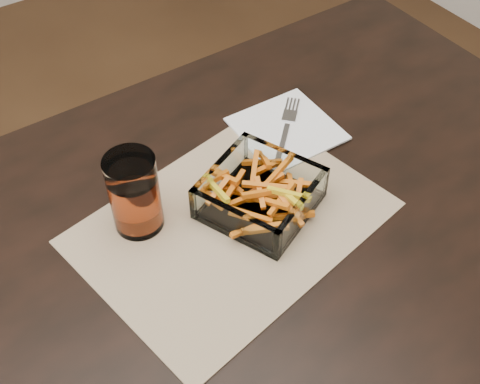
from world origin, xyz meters
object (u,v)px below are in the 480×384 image
at_px(glass_bowl, 260,195).
at_px(tumbler, 135,196).
at_px(dining_table, 175,321).
at_px(fork, 286,128).

distance_m(glass_bowl, tumbler, 0.19).
height_order(dining_table, tumbler, tumbler).
bearing_deg(glass_bowl, dining_table, -164.32).
xyz_separation_m(tumbler, fork, (0.32, 0.04, -0.06)).
relative_size(dining_table, fork, 11.09).
xyz_separation_m(dining_table, fork, (0.34, 0.17, 0.10)).
bearing_deg(glass_bowl, fork, 39.70).
xyz_separation_m(glass_bowl, fork, (0.14, 0.12, -0.02)).
bearing_deg(dining_table, tumbler, 80.98).
height_order(dining_table, glass_bowl, glass_bowl).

